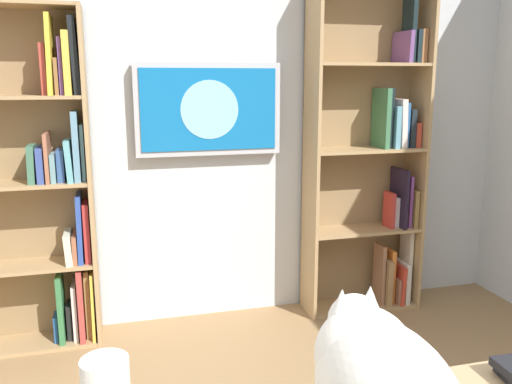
% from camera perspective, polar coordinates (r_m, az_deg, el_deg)
% --- Properties ---
extents(wall_back, '(4.52, 0.06, 2.70)m').
position_cam_1_polar(wall_back, '(3.49, -6.50, 7.98)').
color(wall_back, silver).
rests_on(wall_back, ground).
extents(bookshelf_left, '(0.80, 0.28, 2.24)m').
position_cam_1_polar(bookshelf_left, '(3.75, 12.56, 3.30)').
color(bookshelf_left, tan).
rests_on(bookshelf_left, ground).
extents(bookshelf_right, '(0.94, 0.28, 1.99)m').
position_cam_1_polar(bookshelf_right, '(3.37, -22.79, 0.41)').
color(bookshelf_right, tan).
rests_on(bookshelf_right, ground).
extents(wall_mounted_tv, '(0.92, 0.07, 0.58)m').
position_cam_1_polar(wall_mounted_tv, '(3.42, -5.05, 8.74)').
color(wall_mounted_tv, '#B7B7BC').
extents(cat, '(0.29, 0.61, 0.36)m').
position_cam_1_polar(cat, '(1.33, 12.91, -19.19)').
color(cat, white).
rests_on(cat, desk).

